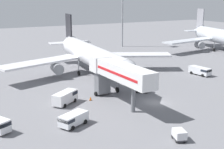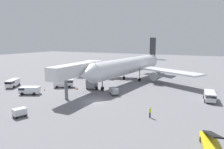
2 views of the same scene
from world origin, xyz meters
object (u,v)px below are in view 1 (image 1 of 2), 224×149
service_van_near_left (73,119)px  service_van_mid_right (65,97)px  airplane_background (223,37)px  service_van_outer_left (200,71)px  airplane_at_gate (90,55)px  jet_bridge (117,72)px  safety_cone_bravo (66,114)px  baggage_cart_outer_right (179,135)px  safety_cone_alpha (91,98)px  baggage_cart_mid_center (142,88)px

service_van_near_left → service_van_mid_right: size_ratio=0.92×
airplane_background → service_van_outer_left: bearing=-145.7°
service_van_mid_right → airplane_background: size_ratio=0.12×
airplane_at_gate → airplane_background: size_ratio=1.07×
jet_bridge → safety_cone_bravo: jet_bridge is taller
service_van_mid_right → baggage_cart_outer_right: bearing=-69.0°
jet_bridge → service_van_mid_right: 9.91m
service_van_near_left → safety_cone_alpha: 11.44m
jet_bridge → airplane_background: size_ratio=0.39×
baggage_cart_mid_center → airplane_background: size_ratio=0.07×
safety_cone_alpha → jet_bridge: bearing=-44.6°
service_van_near_left → service_van_mid_right: bearing=75.5°
baggage_cart_mid_center → jet_bridge: bearing=-158.4°
service_van_outer_left → safety_cone_alpha: 31.11m
airplane_at_gate → jet_bridge: 20.88m
jet_bridge → baggage_cart_mid_center: (7.37, 2.92, -4.62)m
service_van_near_left → safety_cone_alpha: size_ratio=6.72×
safety_cone_bravo → service_van_near_left: bearing=-97.4°
service_van_mid_right → baggage_cart_mid_center: (15.42, -0.97, -0.36)m
service_van_outer_left → baggage_cart_mid_center: service_van_outer_left is taller
safety_cone_alpha → airplane_background: size_ratio=0.02×
baggage_cart_mid_center → baggage_cart_outer_right: baggage_cart_mid_center is taller
service_van_outer_left → airplane_background: bearing=34.3°
baggage_cart_outer_right → airplane_background: (58.05, 45.04, 4.10)m
airplane_at_gate → service_van_mid_right: size_ratio=8.72×
airplane_at_gate → airplane_background: (53.37, 8.02, 0.06)m
baggage_cart_outer_right → airplane_background: bearing=37.8°
airplane_at_gate → service_van_near_left: (-15.01, -25.95, -3.79)m
service_van_outer_left → baggage_cart_mid_center: size_ratio=1.95×
service_van_outer_left → service_van_mid_right: service_van_mid_right is taller
jet_bridge → baggage_cart_mid_center: size_ratio=5.91×
service_van_mid_right → airplane_at_gate: bearing=52.7°
airplane_at_gate → baggage_cart_outer_right: size_ratio=19.75×
baggage_cart_outer_right → airplane_at_gate: bearing=82.8°
airplane_at_gate → service_van_near_left: size_ratio=9.43×
service_van_mid_right → baggage_cart_mid_center: 15.45m
safety_cone_bravo → airplane_background: 74.24m
service_van_near_left → safety_cone_bravo: service_van_near_left is taller
safety_cone_bravo → service_van_mid_right: bearing=70.2°
jet_bridge → airplane_background: bearing=26.1°
safety_cone_alpha → service_van_near_left: bearing=-128.0°
airplane_background → safety_cone_alpha: bearing=-157.9°
service_van_outer_left → airplane_background: (30.53, 20.81, 3.80)m
service_van_outer_left → safety_cone_bravo: size_ratio=10.56×
airplane_background → service_van_mid_right: bearing=-159.6°
service_van_outer_left → safety_cone_alpha: size_ratio=7.64×
service_van_outer_left → baggage_cart_mid_center: bearing=-166.8°
safety_cone_alpha → safety_cone_bravo: 8.10m
service_van_mid_right → jet_bridge: bearing=-25.8°
airplane_at_gate → safety_cone_alpha: size_ratio=63.33×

